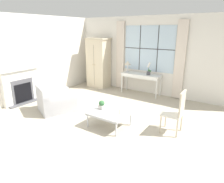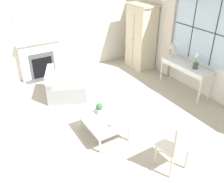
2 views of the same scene
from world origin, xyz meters
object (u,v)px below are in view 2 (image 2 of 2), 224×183
potted_orchid (196,62)px  fireplace (40,57)px  table_lamp (173,46)px  side_chair_wooden (178,145)px  armoire (141,37)px  console_table (186,67)px  pillar_candle (112,124)px  armchair_upholstered (66,87)px  coffee_table (104,121)px  potted_plant_small (100,108)px

potted_orchid → fireplace: bearing=-135.4°
fireplace → table_lamp: size_ratio=4.50×
side_chair_wooden → table_lamp: bearing=139.2°
armoire → console_table: size_ratio=1.36×
fireplace → armoire: armoire is taller
pillar_candle → armoire: bearing=135.3°
table_lamp → armchair_upholstered: (-0.78, -2.87, -0.83)m
coffee_table → side_chair_wooden: bearing=21.3°
potted_orchid → potted_plant_small: bearing=-90.3°
armoire → potted_orchid: 2.23m
armoire → table_lamp: size_ratio=4.59×
potted_orchid → coffee_table: (0.25, -2.80, -0.59)m
potted_orchid → potted_plant_small: size_ratio=1.99×
side_chair_wooden → potted_plant_small: (-1.74, -0.53, -0.08)m
armoire → coffee_table: 3.78m
fireplace → pillar_candle: (3.63, 0.26, -0.21)m
armchair_upholstered → potted_orchid: bearing=60.3°
side_chair_wooden → armoire: bearing=151.0°
table_lamp → coffee_table: (1.11, -2.80, -0.76)m
coffee_table → pillar_candle: (0.29, 0.02, 0.10)m
coffee_table → pillar_candle: 0.31m
fireplace → table_lamp: (2.23, 3.04, 0.44)m
armoire → potted_orchid: size_ratio=4.40×
side_chair_wooden → armchair_upholstered: bearing=-169.2°
side_chair_wooden → coffee_table: (-1.47, -0.57, -0.23)m
table_lamp → side_chair_wooden: (2.58, -2.23, -0.53)m
armchair_upholstered → coffee_table: size_ratio=1.29×
armoire → potted_orchid: armoire is taller
console_table → table_lamp: bearing=-178.4°
fireplace → side_chair_wooden: bearing=9.6°
armchair_upholstered → side_chair_wooden: 3.44m
console_table → coffee_table: 2.89m
potted_orchid → armoire: bearing=-179.1°
armoire → armchair_upholstered: (0.59, -2.84, -0.74)m
side_chair_wooden → console_table: bearing=132.0°
table_lamp → potted_orchid: size_ratio=0.96×
side_chair_wooden → potted_plant_small: 1.82m
console_table → side_chair_wooden: bearing=-48.0°
coffee_table → armchair_upholstered: bearing=-178.0°
fireplace → console_table: (2.79, 3.05, 0.02)m
potted_orchid → pillar_candle: potted_orchid is taller
coffee_table → potted_plant_small: potted_plant_small is taller
fireplace → pillar_candle: size_ratio=13.15×
armoire → potted_orchid: (2.23, 0.04, -0.07)m
armoire → coffee_table: (2.49, -2.77, -0.67)m
armchair_upholstered → coffee_table: (1.89, 0.07, 0.07)m
potted_plant_small → potted_orchid: bearing=89.7°
fireplace → side_chair_wooden: 4.88m
table_lamp → console_table: bearing=1.6°
potted_plant_small → coffee_table: bearing=-9.8°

